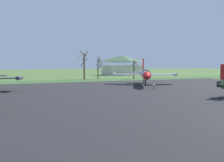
{
  "coord_description": "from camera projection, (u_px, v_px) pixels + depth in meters",
  "views": [
    {
      "loc": [
        -17.63,
        -10.13,
        4.3
      ],
      "look_at": [
        -5.0,
        17.33,
        2.34
      ],
      "focal_mm": 37.34,
      "sensor_mm": 36.0,
      "label": 1
    }
  ],
  "objects": [
    {
      "name": "bare_tree_center",
      "position": [
        84.0,
        65.0,
        73.2
      ],
      "size": [
        3.23,
        3.6,
        9.07
      ],
      "color": "brown",
      "rests_on": "ground"
    },
    {
      "name": "bare_tree_far_right",
      "position": [
        134.0,
        69.0,
        76.1
      ],
      "size": [
        2.56,
        2.47,
        6.23
      ],
      "color": "brown",
      "rests_on": "ground"
    },
    {
      "name": "bare_tree_right_of_center",
      "position": [
        99.0,
        67.0,
        74.36
      ],
      "size": [
        2.41,
        2.95,
        7.4
      ],
      "color": "brown",
      "rests_on": "ground"
    },
    {
      "name": "asphalt_apron",
      "position": [
        141.0,
        96.0,
        33.47
      ],
      "size": [
        90.03,
        61.23,
        0.05
      ],
      "primitive_type": "cube",
      "color": "black",
      "rests_on": "ground"
    },
    {
      "name": "info_placard_front_left",
      "position": [
        154.0,
        87.0,
        41.6
      ],
      "size": [
        0.6,
        0.29,
        0.96
      ],
      "color": "black",
      "rests_on": "ground"
    },
    {
      "name": "visitor_building",
      "position": [
        123.0,
        65.0,
        111.3
      ],
      "size": [
        18.6,
        12.2,
        9.24
      ],
      "color": "beige",
      "rests_on": "ground"
    },
    {
      "name": "jet_fighter_front_left",
      "position": [
        145.0,
        74.0,
        51.2
      ],
      "size": [
        14.38,
        17.12,
        6.17
      ],
      "color": "silver",
      "rests_on": "ground"
    },
    {
      "name": "grass_verge_strip",
      "position": [
        73.0,
        81.0,
        66.66
      ],
      "size": [
        150.03,
        12.0,
        0.06
      ],
      "primitive_type": "cube",
      "color": "#335028",
      "rests_on": "ground"
    }
  ]
}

